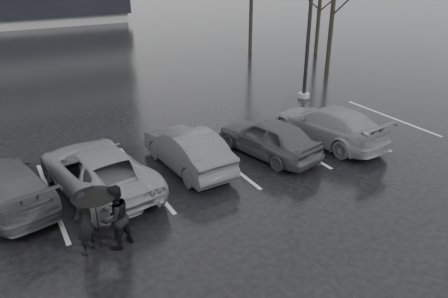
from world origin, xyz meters
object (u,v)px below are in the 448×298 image
car_east (329,125)px  tree_ne (320,2)px  pedestrian_left (85,223)px  tree_east (334,1)px  car_main (269,137)px  pedestrian_right (115,217)px  car_west_c (6,185)px  car_west_b (97,169)px  car_west_a (188,149)px

car_east → tree_ne: bearing=-135.3°
pedestrian_left → tree_east: (16.64, 10.50, 3.19)m
car_main → pedestrian_right: size_ratio=2.40×
car_west_c → car_main: bearing=161.7°
car_west_b → car_east: car_west_b is taller
tree_ne → tree_east: bearing=-122.0°
pedestrian_right → tree_ne: size_ratio=0.23×
car_west_b → car_east: size_ratio=1.05×
car_west_a → tree_east: (12.68, 7.59, 3.33)m
pedestrian_left → car_west_c: bearing=-104.8°
car_east → tree_east: tree_east is taller
car_west_c → car_east: size_ratio=0.94×
car_west_a → car_west_b: size_ratio=0.83×
car_west_a → car_west_b: (-2.95, -0.04, 0.01)m
pedestrian_right → tree_east: size_ratio=0.20×
pedestrian_left → car_east: bearing=155.3°
car_west_b → pedestrian_right: 3.00m
car_east → car_west_c: bearing=-11.3°
pedestrian_left → car_west_b: bearing=-148.0°
tree_east → tree_ne: (2.50, 4.00, -0.50)m
pedestrian_left → pedestrian_right: size_ratio=0.99×
car_main → car_west_a: size_ratio=0.97×
car_west_a → pedestrian_right: (-3.27, -3.02, 0.15)m
car_west_a → car_west_b: bearing=-2.6°
car_west_c → tree_ne: size_ratio=0.62×
pedestrian_left → tree_east: 19.93m
car_main → car_east: size_ratio=0.85×
pedestrian_right → tree_ne: bearing=-166.1°
car_west_b → pedestrian_left: (-1.01, -2.87, 0.13)m
car_west_b → car_west_c: 2.46m
car_east → tree_ne: 15.79m
tree_ne → car_main: bearing=-135.6°
car_west_a → car_west_c: 5.39m
car_east → tree_ne: tree_ne is taller
car_west_a → car_west_b: 2.95m
car_west_c → pedestrian_left: bearing=100.9°
car_east → pedestrian_left: (-9.46, -2.35, 0.14)m
car_west_b → pedestrian_right: (-0.32, -2.98, 0.14)m
car_west_a → car_west_c: (-5.38, 0.31, -0.04)m
car_east → pedestrian_left: bearing=7.2°
car_west_a → pedestrian_right: size_ratio=2.48×
pedestrian_left → tree_ne: tree_ne is taller
car_west_c → car_east: bearing=162.5°
car_east → tree_east: bearing=-138.1°
car_west_a → car_east: car_east is taller
car_east → pedestrian_left: pedestrian_left is taller
car_main → car_west_c: 8.29m
car_east → tree_east: size_ratio=0.58×
car_west_c → tree_east: 19.76m
car_east → car_west_a: bearing=-12.6°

